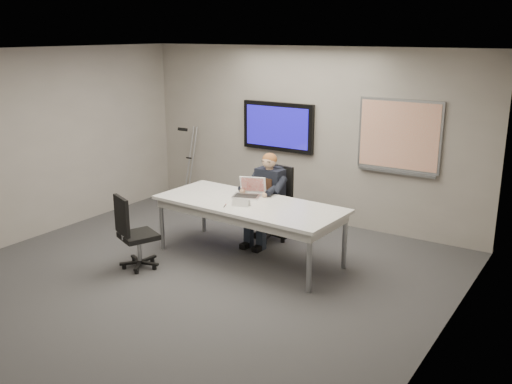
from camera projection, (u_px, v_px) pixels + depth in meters
The scene contains 15 objects.
floor at pixel (191, 280), 7.16m from camera, with size 6.00×6.00×0.02m, color #37383A.
ceiling at pixel (184, 51), 6.40m from camera, with size 6.00×6.00×0.02m, color white.
wall_back at pixel (306, 135), 9.20m from camera, with size 6.00×0.02×2.80m, color gray.
wall_left at pixel (29, 146), 8.34m from camera, with size 0.02×6.00×2.80m, color gray.
wall_right at pixel (442, 215), 5.21m from camera, with size 0.02×6.00×2.80m, color gray.
conference_table at pixel (249, 209), 7.67m from camera, with size 2.65×1.21×0.80m.
tv_display at pixel (278, 127), 9.39m from camera, with size 1.30×0.09×0.80m.
whiteboard at pixel (399, 137), 8.34m from camera, with size 1.25×0.08×1.10m.
office_chair_far at pixel (273, 216), 8.54m from camera, with size 0.59×0.59×1.09m.
office_chair_near at pixel (136, 246), 7.45m from camera, with size 0.63×0.63×1.00m.
seated_person at pixel (264, 208), 8.29m from camera, with size 0.42×0.72×1.33m.
crutch at pixel (190, 163), 10.34m from camera, with size 0.19×0.45×1.42m, color #A3A5AB, non-canonical shape.
laptop at pixel (249, 191), 7.94m from camera, with size 0.43×0.45×0.26m.
name_tent at pixel (241, 203), 7.49m from camera, with size 0.23×0.06×0.09m, color silver, non-canonical shape.
pen at pixel (225, 206), 7.49m from camera, with size 0.01×0.01×0.14m, color black.
Camera 1 is at (4.25, -5.09, 3.02)m, focal length 40.00 mm.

